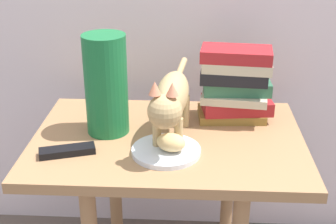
# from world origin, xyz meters

# --- Properties ---
(side_table) EXTENTS (0.79, 0.54, 0.58)m
(side_table) POSITION_xyz_m (0.00, 0.00, 0.49)
(side_table) COLOR #9E724C
(side_table) RESTS_ON ground
(plate) EXTENTS (0.19, 0.19, 0.01)m
(plate) POSITION_xyz_m (-0.00, -0.10, 0.59)
(plate) COLOR silver
(plate) RESTS_ON side_table
(bread_roll) EXTENTS (0.09, 0.08, 0.05)m
(bread_roll) POSITION_xyz_m (0.01, -0.11, 0.62)
(bread_roll) COLOR #E0BC7A
(bread_roll) RESTS_ON plate
(cat) EXTENTS (0.12, 0.48, 0.23)m
(cat) POSITION_xyz_m (0.01, -0.03, 0.71)
(cat) COLOR tan
(cat) RESTS_ON side_table
(book_stack) EXTENTS (0.23, 0.15, 0.23)m
(book_stack) POSITION_xyz_m (0.20, 0.13, 0.70)
(book_stack) COLOR olive
(book_stack) RESTS_ON side_table
(green_vase) EXTENTS (0.12, 0.12, 0.30)m
(green_vase) POSITION_xyz_m (-0.18, 0.03, 0.73)
(green_vase) COLOR #196B38
(green_vase) RESTS_ON side_table
(candle_jar) EXTENTS (0.07, 0.07, 0.08)m
(candle_jar) POSITION_xyz_m (0.00, 0.19, 0.62)
(candle_jar) COLOR silver
(candle_jar) RESTS_ON side_table
(tv_remote) EXTENTS (0.16, 0.09, 0.02)m
(tv_remote) POSITION_xyz_m (-0.27, -0.12, 0.59)
(tv_remote) COLOR black
(tv_remote) RESTS_ON side_table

